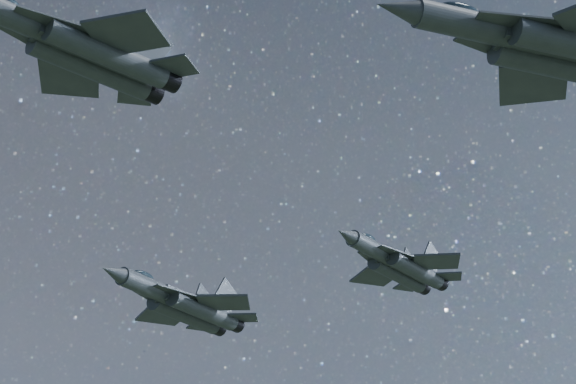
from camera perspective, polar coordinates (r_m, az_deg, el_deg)
jet_lead at (r=60.95m, az=-12.21°, el=8.30°), size 17.23×12.20×4.37m
jet_left at (r=89.06m, az=-6.19°, el=-6.66°), size 18.73×12.57×4.73m
jet_right at (r=58.82m, az=15.21°, el=8.33°), size 19.14×12.82×4.84m
jet_slot at (r=86.94m, az=6.59°, el=-4.32°), size 16.61×11.32×4.17m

